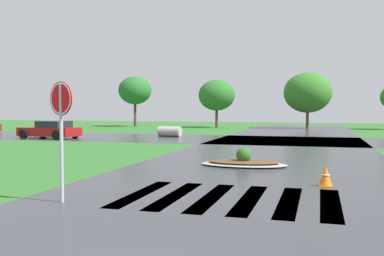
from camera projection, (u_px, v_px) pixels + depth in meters
name	position (u px, v px, depth m)	size (l,w,h in m)	color
asphalt_roadway	(254.00, 174.00, 14.38)	(9.47, 80.00, 0.01)	#35353A
asphalt_cross_road	(287.00, 141.00, 28.82)	(90.00, 8.52, 0.01)	#35353A
crosswalk_stripes	(230.00, 198.00, 10.53)	(4.95, 3.58, 0.01)	white
stop_sign	(61.00, 113.00, 10.01)	(0.72, 0.30, 2.71)	#B2B5BA
median_island	(244.00, 162.00, 16.41)	(3.16, 1.71, 0.68)	#9E9B93
car_dark_suv	(50.00, 130.00, 30.89)	(4.25, 2.50, 1.21)	maroon
drainage_pipe_stack	(170.00, 131.00, 32.74)	(1.73, 0.89, 0.75)	#9E9B93
traffic_cone	(326.00, 176.00, 12.12)	(0.37, 0.37, 0.58)	orange
background_treeline	(284.00, 93.00, 45.41)	(39.31, 5.30, 5.61)	#4C3823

